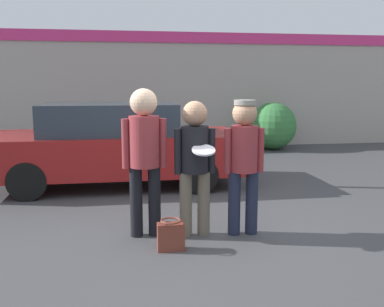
% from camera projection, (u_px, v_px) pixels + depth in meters
% --- Properties ---
extents(ground_plane, '(56.00, 56.00, 0.00)m').
position_uv_depth(ground_plane, '(192.00, 236.00, 5.21)').
color(ground_plane, '#3F3F42').
extents(storefront_building, '(24.00, 0.22, 3.26)m').
position_uv_depth(storefront_building, '(151.00, 90.00, 12.12)').
color(storefront_building, '#B2A89E').
rests_on(storefront_building, ground).
extents(person_left, '(0.53, 0.36, 1.78)m').
position_uv_depth(person_left, '(144.00, 149.00, 5.06)').
color(person_left, black).
rests_on(person_left, ground).
extents(person_middle_with_frisbee, '(0.49, 0.54, 1.64)m').
position_uv_depth(person_middle_with_frisbee, '(195.00, 158.00, 5.08)').
color(person_middle_with_frisbee, '#665B4C').
rests_on(person_middle_with_frisbee, ground).
extents(person_right, '(0.49, 0.32, 1.64)m').
position_uv_depth(person_right, '(244.00, 156.00, 5.13)').
color(person_right, '#1E2338').
rests_on(person_right, ground).
extents(parked_car_near, '(4.47, 1.90, 1.49)m').
position_uv_depth(parked_car_near, '(115.00, 144.00, 7.72)').
color(parked_car_near, maroon).
rests_on(parked_car_near, ground).
extents(shrub, '(1.32, 1.32, 1.32)m').
position_uv_depth(shrub, '(273.00, 126.00, 11.98)').
color(shrub, '#387A3D').
rests_on(shrub, ground).
extents(handbag, '(0.30, 0.23, 0.35)m').
position_uv_depth(handbag, '(171.00, 236.00, 4.74)').
color(handbag, brown).
rests_on(handbag, ground).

